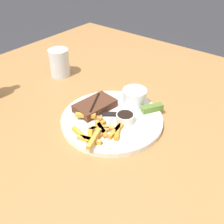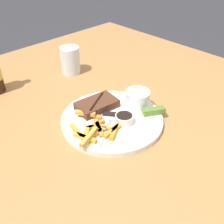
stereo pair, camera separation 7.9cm
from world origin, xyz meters
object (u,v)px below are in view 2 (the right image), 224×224
object	(u,v)px
pickle_spear	(154,111)
drinking_glass	(70,60)
dipping_sauce_cup	(124,119)
knife_utensil	(100,113)
coleslaw_cup	(137,97)
steak_portion	(96,105)
fork_utensil	(104,134)
dinner_plate	(112,120)

from	to	relation	value
pickle_spear	drinking_glass	distance (m)	0.44
dipping_sauce_cup	knife_utensil	world-z (taller)	dipping_sauce_cup
dipping_sauce_cup	drinking_glass	distance (m)	0.42
coleslaw_cup	drinking_glass	bearing A→B (deg)	88.79
steak_portion	dipping_sauce_cup	distance (m)	0.11
fork_utensil	knife_utensil	bearing A→B (deg)	25.30
knife_utensil	drinking_glass	world-z (taller)	drinking_glass
dinner_plate	coleslaw_cup	size ratio (longest dim) A/B	3.95
dinner_plate	coleslaw_cup	distance (m)	0.11
dinner_plate	fork_utensil	distance (m)	0.08
dinner_plate	pickle_spear	size ratio (longest dim) A/B	4.37
knife_utensil	drinking_glass	bearing A→B (deg)	-59.21
dipping_sauce_cup	steak_portion	bearing A→B (deg)	96.25
pickle_spear	steak_portion	bearing A→B (deg)	127.02
dinner_plate	steak_portion	bearing A→B (deg)	94.13
pickle_spear	knife_utensil	bearing A→B (deg)	136.21
dipping_sauce_cup	fork_utensil	bearing A→B (deg)	178.00
pickle_spear	knife_utensil	xyz separation A→B (m)	(-0.12, 0.12, -0.01)
steak_portion	drinking_glass	size ratio (longest dim) A/B	1.27
steak_portion	knife_utensil	xyz separation A→B (m)	(-0.01, -0.03, -0.01)
dinner_plate	pickle_spear	bearing A→B (deg)	-36.39
dipping_sauce_cup	drinking_glass	size ratio (longest dim) A/B	0.50
drinking_glass	dinner_plate	bearing A→B (deg)	-107.76
steak_portion	fork_utensil	world-z (taller)	steak_portion
dipping_sauce_cup	drinking_glass	bearing A→B (deg)	75.08
dinner_plate	pickle_spear	world-z (taller)	pickle_spear
coleslaw_cup	drinking_glass	size ratio (longest dim) A/B	0.74
fork_utensil	drinking_glass	bearing A→B (deg)	35.02
coleslaw_cup	dipping_sauce_cup	size ratio (longest dim) A/B	1.46
dipping_sauce_cup	pickle_spear	size ratio (longest dim) A/B	0.76
dinner_plate	fork_utensil	world-z (taller)	fork_utensil
dipping_sauce_cup	pickle_spear	xyz separation A→B (m)	(0.10, -0.03, -0.01)
pickle_spear	fork_utensil	xyz separation A→B (m)	(-0.18, 0.04, -0.01)
steak_portion	knife_utensil	world-z (taller)	steak_portion
dinner_plate	fork_utensil	bearing A→B (deg)	-150.09
dipping_sauce_cup	knife_utensil	distance (m)	0.09
steak_portion	dipping_sauce_cup	world-z (taller)	steak_portion
steak_portion	coleslaw_cup	xyz separation A→B (m)	(0.11, -0.08, 0.02)
dipping_sauce_cup	fork_utensil	xyz separation A→B (m)	(-0.08, 0.00, -0.01)
pickle_spear	knife_utensil	distance (m)	0.17
pickle_spear	coleslaw_cup	bearing A→B (deg)	89.53
coleslaw_cup	fork_utensil	distance (m)	0.18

